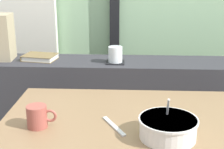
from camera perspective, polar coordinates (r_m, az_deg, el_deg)
dark_console_ledge at (r=2.01m, az=1.42°, el=-8.45°), size 2.80×0.29×0.78m
breakfast_table at (r=1.38m, az=2.75°, el=-12.28°), size 1.00×0.65×0.71m
coaster_square at (r=1.84m, az=0.57°, el=2.13°), size 0.10×0.10×0.00m
juice_glass at (r=1.82m, az=0.58°, el=3.45°), size 0.08×0.08×0.09m
closed_book at (r=1.94m, az=-12.39°, el=2.95°), size 0.20×0.16×0.03m
soup_bowl at (r=1.18m, az=9.65°, el=-9.16°), size 0.21×0.21×0.15m
fork_utensil at (r=1.26m, az=0.31°, el=-8.90°), size 0.10×0.16×0.01m
ceramic_mug at (r=1.27m, az=-12.75°, el=-7.10°), size 0.11×0.08×0.08m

